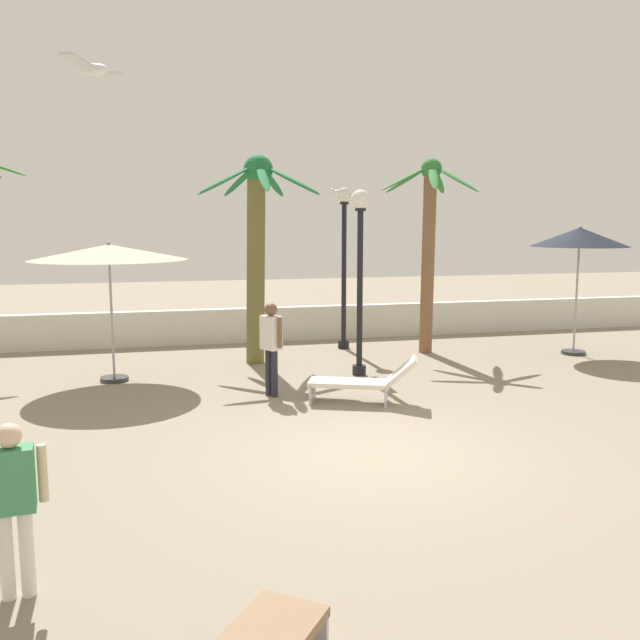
# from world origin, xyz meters

# --- Properties ---
(ground_plane) EXTENTS (56.00, 56.00, 0.00)m
(ground_plane) POSITION_xyz_m (0.00, 0.00, 0.00)
(ground_plane) COLOR gray
(boundary_wall) EXTENTS (25.20, 0.30, 0.89)m
(boundary_wall) POSITION_xyz_m (0.00, 9.10, 0.45)
(boundary_wall) COLOR silver
(boundary_wall) RESTS_ON ground_plane
(patio_umbrella_0) EXTENTS (2.24, 2.24, 3.05)m
(patio_umbrella_0) POSITION_xyz_m (6.84, 5.59, 2.75)
(patio_umbrella_0) COLOR #333338
(patio_umbrella_0) RESTS_ON ground_plane
(patio_umbrella_1) EXTENTS (3.02, 3.02, 2.77)m
(patio_umbrella_1) POSITION_xyz_m (-3.70, 5.32, 2.53)
(patio_umbrella_1) COLOR #333338
(patio_umbrella_1) RESTS_ON ground_plane
(palm_tree_1) EXTENTS (2.87, 2.92, 4.58)m
(palm_tree_1) POSITION_xyz_m (-0.64, 6.41, 2.88)
(palm_tree_1) COLOR brown
(palm_tree_1) RESTS_ON ground_plane
(palm_tree_2) EXTENTS (2.50, 2.28, 4.61)m
(palm_tree_2) POSITION_xyz_m (3.50, 6.63, 2.89)
(palm_tree_2) COLOR brown
(palm_tree_2) RESTS_ON ground_plane
(lamp_post_0) EXTENTS (0.40, 0.40, 3.78)m
(lamp_post_0) POSITION_xyz_m (1.20, 4.68, 2.45)
(lamp_post_0) COLOR black
(lamp_post_0) RESTS_ON ground_plane
(lamp_post_1) EXTENTS (0.37, 0.37, 3.96)m
(lamp_post_1) POSITION_xyz_m (1.69, 7.62, 2.46)
(lamp_post_1) COLOR black
(lamp_post_1) RESTS_ON ground_plane
(lounge_chair_0) EXTENTS (1.96, 1.20, 0.84)m
(lounge_chair_0) POSITION_xyz_m (0.62, 2.55, 0.39)
(lounge_chair_0) COLOR #B7B7BC
(lounge_chair_0) RESTS_ON ground_plane
(guest_0) EXTENTS (0.39, 0.49, 1.71)m
(guest_0) POSITION_xyz_m (-0.85, 3.40, 1.04)
(guest_0) COLOR #26262D
(guest_0) RESTS_ON ground_plane
(guest_1) EXTENTS (0.56, 0.28, 1.52)m
(guest_1) POSITION_xyz_m (-4.06, -2.70, 0.91)
(guest_1) COLOR silver
(guest_1) RESTS_ON ground_plane
(seagull_0) EXTENTS (0.55, 0.93, 0.14)m
(seagull_0) POSITION_xyz_m (-3.39, -1.17, 4.65)
(seagull_0) COLOR white
(seagull_2) EXTENTS (0.38, 1.33, 0.14)m
(seagull_2) POSITION_xyz_m (1.28, 6.57, 3.81)
(seagull_2) COLOR white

